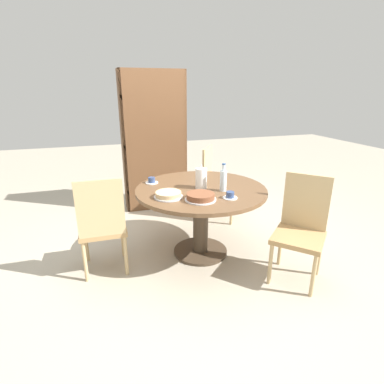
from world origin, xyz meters
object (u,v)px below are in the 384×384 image
object	(u,v)px
chair_b	(216,182)
chair_a	(301,228)
coffee_pot	(201,177)
cake_second	(168,195)
cup_a	(230,196)
cake_main	(201,197)
cup_b	(152,181)
bookshelf	(155,146)
chair_c	(102,224)
water_bottle	(223,180)

from	to	relation	value
chair_b	chair_a	bearing A→B (deg)	-136.59
coffee_pot	cake_second	bearing A→B (deg)	-155.68
coffee_pot	cup_a	bearing A→B (deg)	-66.73
chair_a	cup_a	distance (m)	0.69
cup_a	coffee_pot	bearing A→B (deg)	113.27
cake_main	cake_second	distance (m)	0.30
cake_second	cup_a	size ratio (longest dim) A/B	1.99
chair_a	cake_main	size ratio (longest dim) A/B	3.40
chair_a	chair_b	distance (m)	1.51
cup_b	bookshelf	bearing A→B (deg)	77.14
chair_a	chair_c	bearing A→B (deg)	-152.73
chair_b	cup_a	bearing A→B (deg)	-161.09
coffee_pot	cup_b	world-z (taller)	coffee_pot
chair_a	chair_b	size ratio (longest dim) A/B	1.00
chair_c	cake_main	distance (m)	0.93
chair_c	chair_b	bearing A→B (deg)	-148.34
chair_b	cake_second	world-z (taller)	chair_b
chair_b	bookshelf	bearing A→B (deg)	82.58
chair_c	bookshelf	distance (m)	1.77
coffee_pot	cake_main	xyz separation A→B (m)	(-0.12, -0.32, -0.08)
bookshelf	water_bottle	world-z (taller)	bookshelf
cake_main	coffee_pot	bearing A→B (deg)	70.11
chair_b	chair_c	world-z (taller)	same
bookshelf	cake_second	distance (m)	1.66
cake_main	bookshelf	bearing A→B (deg)	91.89
coffee_pot	cup_b	distance (m)	0.55
chair_b	bookshelf	xyz separation A→B (m)	(-0.68, 0.64, 0.41)
water_bottle	cake_main	size ratio (longest dim) A/B	0.97
cup_a	cup_b	distance (m)	0.90
coffee_pot	cup_a	distance (m)	0.40
chair_b	cup_b	world-z (taller)	chair_b
chair_b	chair_c	size ratio (longest dim) A/B	1.00
cake_main	chair_c	bearing A→B (deg)	163.09
bookshelf	chair_a	bearing A→B (deg)	112.69
bookshelf	coffee_pot	distance (m)	1.48
coffee_pot	cake_second	size ratio (longest dim) A/B	0.90
bookshelf	cake_second	size ratio (longest dim) A/B	7.20
cake_main	cup_a	distance (m)	0.27
chair_b	bookshelf	distance (m)	1.02
bookshelf	cake_main	distance (m)	1.80
coffee_pot	chair_c	bearing A→B (deg)	-176.47
chair_a	cake_second	world-z (taller)	chair_a
chair_a	cup_b	xyz separation A→B (m)	(-1.15, 0.98, 0.26)
chair_c	water_bottle	bearing A→B (deg)	176.29
chair_a	coffee_pot	bearing A→B (deg)	-175.87
chair_b	cup_a	distance (m)	1.27
coffee_pot	cake_second	distance (m)	0.42
coffee_pot	cake_main	bearing A→B (deg)	-109.89
chair_b	cup_b	distance (m)	1.11
bookshelf	cup_a	distance (m)	1.86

